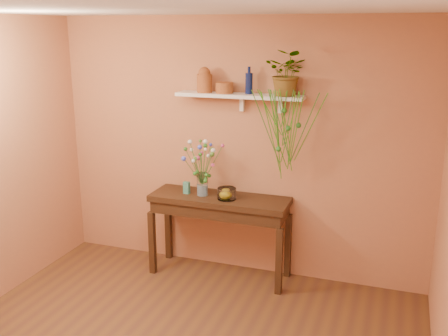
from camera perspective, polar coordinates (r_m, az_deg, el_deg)
name	(u,v)px	position (r m, az deg, el deg)	size (l,w,h in m)	color
room	(151,209)	(3.64, -8.10, -4.55)	(4.04, 4.04, 2.70)	brown
sideboard	(220,208)	(5.39, -0.49, -4.47)	(1.45, 0.47, 0.88)	#321E12
wall_shelf	(240,96)	(5.18, 1.83, 7.95)	(1.30, 0.24, 0.19)	white
terracotta_jug	(204,80)	(5.28, -2.17, 9.66)	(0.17, 0.17, 0.26)	#98522B
terracotta_pot	(224,88)	(5.22, 0.05, 8.86)	(0.18, 0.18, 0.11)	#98522B
blue_bottle	(249,83)	(5.16, 2.78, 9.38)	(0.08, 0.08, 0.27)	#0A1542
spider_plant	(288,73)	(5.02, 7.07, 10.39)	(0.40, 0.34, 0.44)	#2A6921
plant_fronds	(285,127)	(4.93, 6.80, 4.51)	(0.71, 0.38, 0.89)	#2A6921
glass_vase	(202,186)	(5.37, -2.40, -1.97)	(0.11, 0.11, 0.24)	white
bouquet	(202,158)	(5.29, -2.46, 1.16)	(0.40, 0.35, 0.47)	#386B28
glass_bowl	(227,194)	(5.26, 0.30, -2.89)	(0.19, 0.19, 0.12)	white
lemon	(226,194)	(5.26, 0.20, -2.94)	(0.09, 0.09, 0.09)	yellow
carton	(187,188)	(5.44, -4.16, -2.19)	(0.06, 0.05, 0.13)	#296F7D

